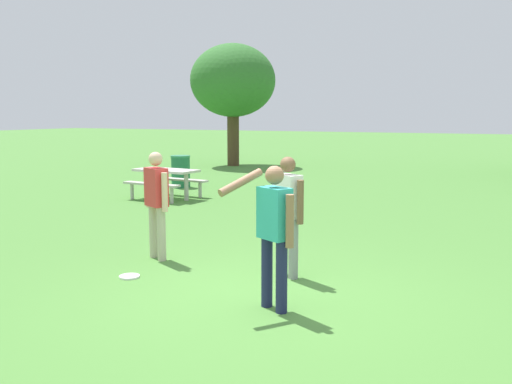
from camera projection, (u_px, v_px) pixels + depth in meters
ground_plane at (261, 296)px, 6.75m from camera, size 120.00×120.00×0.00m
person_thrower at (273, 227)px, 6.16m from camera, size 0.80×0.59×1.64m
person_catcher at (157, 198)px, 8.37m from camera, size 0.55×0.37×1.64m
person_bystander at (287, 208)px, 7.46m from camera, size 0.55×0.37×1.64m
frisbee at (129, 276)px, 7.53m from camera, size 0.28×0.28×0.03m
picnic_table_near at (166, 177)px, 14.47m from camera, size 1.83×1.58×0.77m
trash_can_beside_table at (181, 171)px, 16.70m from camera, size 0.59×0.59×0.96m
tree_tall_left at (233, 81)px, 23.29m from camera, size 3.59×3.59×5.11m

